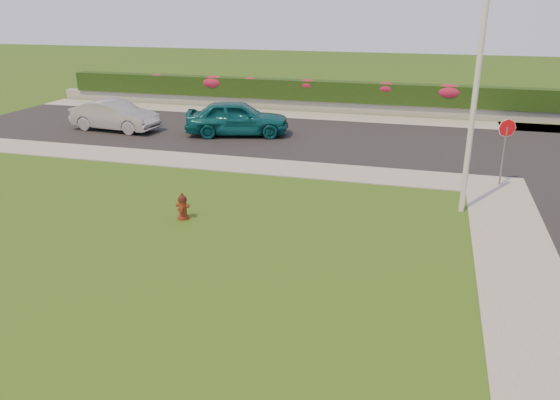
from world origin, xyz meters
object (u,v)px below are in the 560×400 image
(stop_sign, at_px, (506,137))
(sedan_teal, at_px, (237,118))
(fire_hydrant, at_px, (183,207))
(sedan_silver, at_px, (115,115))
(utility_pole, at_px, (474,106))

(stop_sign, bearing_deg, sedan_teal, 156.97)
(fire_hydrant, xyz_separation_m, stop_sign, (9.00, 5.65, 1.32))
(sedan_silver, height_order, utility_pole, utility_pole)
(sedan_teal, height_order, stop_sign, stop_sign)
(sedan_teal, relative_size, stop_sign, 2.05)
(sedan_teal, distance_m, sedan_silver, 6.02)
(sedan_teal, height_order, sedan_silver, sedan_teal)
(fire_hydrant, height_order, stop_sign, stop_sign)
(sedan_silver, xyz_separation_m, stop_sign, (17.00, -3.88, 0.93))
(utility_pole, bearing_deg, sedan_silver, 156.84)
(sedan_silver, bearing_deg, sedan_teal, -78.64)
(utility_pole, height_order, stop_sign, utility_pole)
(fire_hydrant, distance_m, sedan_teal, 10.35)
(utility_pole, bearing_deg, fire_hydrant, -159.94)
(stop_sign, bearing_deg, utility_pole, -115.57)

